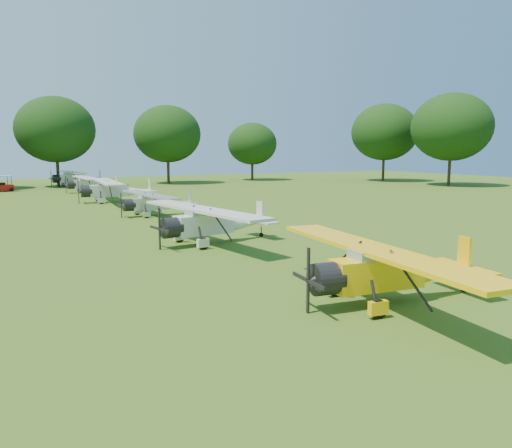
# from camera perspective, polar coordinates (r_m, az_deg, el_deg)

# --- Properties ---
(ground) EXTENTS (160.00, 160.00, 0.00)m
(ground) POSITION_cam_1_polar(r_m,az_deg,el_deg) (23.91, -0.15, -4.06)
(ground) COLOR #2C4D13
(ground) RESTS_ON ground
(tree_belt) EXTENTS (137.36, 130.27, 14.52)m
(tree_belt) POSITION_cam_1_polar(r_m,az_deg,el_deg) (25.52, 7.01, 14.79)
(tree_belt) COLOR #2E2112
(tree_belt) RESTS_ON ground
(aircraft_2) EXTENTS (6.83, 10.86, 2.13)m
(aircraft_2) POSITION_cam_1_polar(r_m,az_deg,el_deg) (17.56, 15.02, -4.76)
(aircraft_2) COLOR yellow
(aircraft_2) RESTS_ON ground
(aircraft_3) EXTENTS (7.09, 11.25, 2.21)m
(aircraft_3) POSITION_cam_1_polar(r_m,az_deg,el_deg) (27.98, -5.07, 0.41)
(aircraft_3) COLOR silver
(aircraft_3) RESTS_ON ground
(aircraft_4) EXTENTS (6.18, 9.85, 1.94)m
(aircraft_4) POSITION_cam_1_polar(r_m,az_deg,el_deg) (40.72, -11.36, 2.55)
(aircraft_4) COLOR silver
(aircraft_4) RESTS_ON ground
(aircraft_5) EXTENTS (7.51, 11.96, 2.35)m
(aircraft_5) POSITION_cam_1_polar(r_m,az_deg,el_deg) (52.42, -15.91, 3.92)
(aircraft_5) COLOR silver
(aircraft_5) RESTS_ON ground
(aircraft_6) EXTENTS (6.64, 10.56, 2.08)m
(aircraft_6) POSITION_cam_1_polar(r_m,az_deg,el_deg) (65.63, -18.31, 4.51)
(aircraft_6) COLOR silver
(aircraft_6) RESTS_ON ground
(aircraft_7) EXTENTS (7.55, 11.99, 2.35)m
(aircraft_7) POSITION_cam_1_polar(r_m,az_deg,el_deg) (77.94, -19.92, 5.10)
(aircraft_7) COLOR silver
(aircraft_7) RESTS_ON ground
(golf_cart) EXTENTS (2.68, 2.14, 2.01)m
(golf_cart) POSITION_cam_1_polar(r_m,az_deg,el_deg) (71.23, -27.04, 3.85)
(golf_cart) COLOR #AE110C
(golf_cart) RESTS_ON ground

